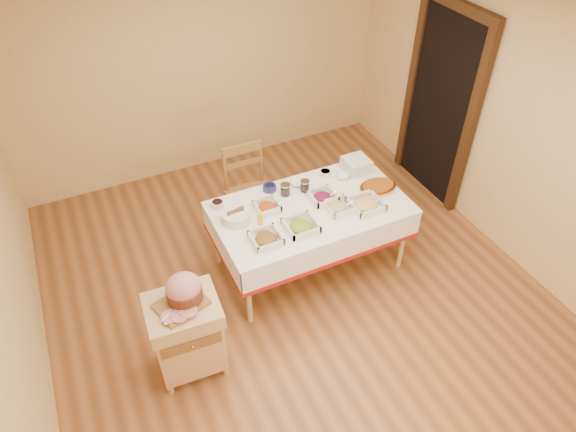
% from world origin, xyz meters
% --- Properties ---
extents(room_shell, '(5.00, 5.00, 5.00)m').
position_xyz_m(room_shell, '(0.00, 0.00, 1.30)').
color(room_shell, brown).
rests_on(room_shell, ground).
extents(doorway, '(0.09, 1.10, 2.20)m').
position_xyz_m(doorway, '(2.20, 0.90, 1.11)').
color(doorway, black).
rests_on(doorway, ground).
extents(dining_table, '(1.82, 1.02, 0.76)m').
position_xyz_m(dining_table, '(0.30, 0.30, 0.60)').
color(dining_table, tan).
rests_on(dining_table, ground).
extents(butcher_cart, '(0.59, 0.50, 0.79)m').
position_xyz_m(butcher_cart, '(-1.14, -0.35, 0.45)').
color(butcher_cart, tan).
rests_on(butcher_cart, ground).
extents(dining_chair, '(0.47, 0.45, 1.04)m').
position_xyz_m(dining_chair, '(-0.04, 1.01, 0.53)').
color(dining_chair, brown).
rests_on(dining_chair, ground).
extents(ham_on_board, '(0.39, 0.37, 0.26)m').
position_xyz_m(ham_on_board, '(-1.10, -0.32, 0.90)').
color(ham_on_board, brown).
rests_on(ham_on_board, butcher_cart).
extents(serving_dish_a, '(0.26, 0.25, 0.11)m').
position_xyz_m(serving_dish_a, '(-0.27, 0.05, 0.80)').
color(serving_dish_a, silver).
rests_on(serving_dish_a, dining_table).
extents(serving_dish_b, '(0.27, 0.27, 0.11)m').
position_xyz_m(serving_dish_b, '(0.08, 0.06, 0.80)').
color(serving_dish_b, silver).
rests_on(serving_dish_b, dining_table).
extents(serving_dish_c, '(0.24, 0.24, 0.10)m').
position_xyz_m(serving_dish_c, '(0.52, 0.15, 0.79)').
color(serving_dish_c, silver).
rests_on(serving_dish_c, dining_table).
extents(serving_dish_d, '(0.29, 0.29, 0.11)m').
position_xyz_m(serving_dish_d, '(0.76, 0.07, 0.80)').
color(serving_dish_d, silver).
rests_on(serving_dish_d, dining_table).
extents(serving_dish_e, '(0.23, 0.22, 0.10)m').
position_xyz_m(serving_dish_e, '(-0.08, 0.44, 0.79)').
color(serving_dish_e, silver).
rests_on(serving_dish_e, dining_table).
extents(serving_dish_f, '(0.25, 0.24, 0.11)m').
position_xyz_m(serving_dish_f, '(0.45, 0.34, 0.80)').
color(serving_dish_f, silver).
rests_on(serving_dish_f, dining_table).
extents(small_bowl_left, '(0.12, 0.12, 0.06)m').
position_xyz_m(small_bowl_left, '(-0.48, 0.68, 0.79)').
color(small_bowl_left, silver).
rests_on(small_bowl_left, dining_table).
extents(small_bowl_mid, '(0.13, 0.13, 0.06)m').
position_xyz_m(small_bowl_mid, '(0.06, 0.70, 0.79)').
color(small_bowl_mid, navy).
rests_on(small_bowl_mid, dining_table).
extents(small_bowl_right, '(0.12, 0.12, 0.06)m').
position_xyz_m(small_bowl_right, '(0.66, 0.67, 0.79)').
color(small_bowl_right, silver).
rests_on(small_bowl_right, dining_table).
extents(bowl_white_imported, '(0.16, 0.16, 0.03)m').
position_xyz_m(bowl_white_imported, '(0.34, 0.66, 0.78)').
color(bowl_white_imported, silver).
rests_on(bowl_white_imported, dining_table).
extents(bowl_small_imported, '(0.17, 0.17, 0.04)m').
position_xyz_m(bowl_small_imported, '(0.80, 0.57, 0.78)').
color(bowl_small_imported, silver).
rests_on(bowl_small_imported, dining_table).
extents(preserve_jar_left, '(0.10, 0.10, 0.12)m').
position_xyz_m(preserve_jar_left, '(0.16, 0.57, 0.81)').
color(preserve_jar_left, silver).
rests_on(preserve_jar_left, dining_table).
extents(preserve_jar_right, '(0.09, 0.09, 0.12)m').
position_xyz_m(preserve_jar_right, '(0.36, 0.55, 0.81)').
color(preserve_jar_right, silver).
rests_on(preserve_jar_right, dining_table).
extents(mustard_bottle, '(0.05, 0.05, 0.16)m').
position_xyz_m(mustard_bottle, '(-0.22, 0.28, 0.83)').
color(mustard_bottle, yellow).
rests_on(mustard_bottle, dining_table).
extents(bread_basket, '(0.27, 0.27, 0.12)m').
position_xyz_m(bread_basket, '(-0.40, 0.42, 0.81)').
color(bread_basket, silver).
rests_on(bread_basket, dining_table).
extents(plate_stack, '(0.25, 0.25, 0.14)m').
position_xyz_m(plate_stack, '(0.98, 0.62, 0.83)').
color(plate_stack, silver).
rests_on(plate_stack, dining_table).
extents(brass_platter, '(0.38, 0.27, 0.05)m').
position_xyz_m(brass_platter, '(1.02, 0.26, 0.78)').
color(brass_platter, gold).
rests_on(brass_platter, dining_table).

